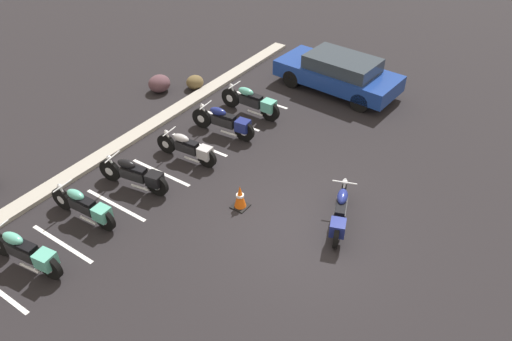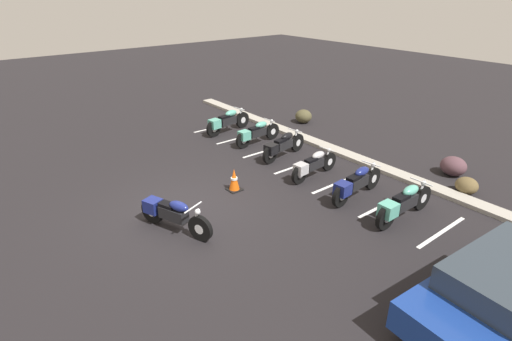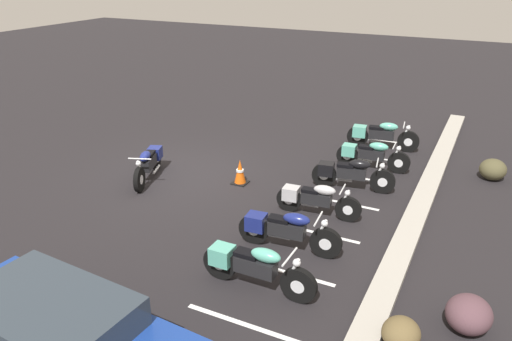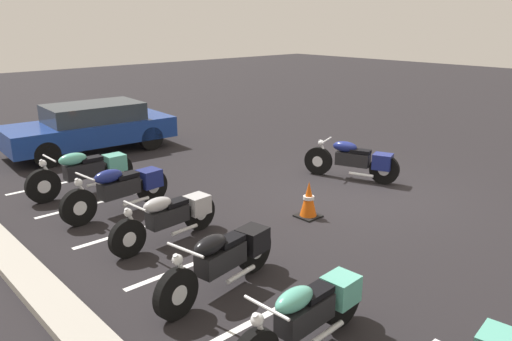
{
  "view_description": "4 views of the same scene",
  "coord_description": "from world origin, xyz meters",
  "px_view_note": "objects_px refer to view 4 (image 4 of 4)",
  "views": [
    {
      "loc": [
        -7.85,
        -4.06,
        8.42
      ],
      "look_at": [
        0.88,
        1.94,
        0.42
      ],
      "focal_mm": 35.0,
      "sensor_mm": 36.0,
      "label": 1
    },
    {
      "loc": [
        8.37,
        -4.2,
        5.43
      ],
      "look_at": [
        0.23,
        2.22,
        0.62
      ],
      "focal_mm": 28.0,
      "sensor_mm": 36.0,
      "label": 2
    },
    {
      "loc": [
        10.56,
        7.52,
        5.56
      ],
      "look_at": [
        0.72,
        2.63,
        0.88
      ],
      "focal_mm": 35.0,
      "sensor_mm": 36.0,
      "label": 3
    },
    {
      "loc": [
        -5.76,
        8.07,
        3.46
      ],
      "look_at": [
        0.89,
        2.05,
        0.71
      ],
      "focal_mm": 35.0,
      "sensor_mm": 36.0,
      "label": 4
    }
  ],
  "objects_px": {
    "parked_bike_5": "(87,170)",
    "traffic_cone": "(309,200)",
    "motorcycle_navy_featured": "(355,160)",
    "parked_bike_3": "(171,216)",
    "parked_bike_1": "(309,313)",
    "parked_bike_4": "(122,188)",
    "car_blue": "(91,127)",
    "parked_bike_2": "(224,258)"
  },
  "relations": [
    {
      "from": "parked_bike_2",
      "to": "parked_bike_5",
      "type": "bearing_deg",
      "value": -103.44
    },
    {
      "from": "motorcycle_navy_featured",
      "to": "parked_bike_1",
      "type": "distance_m",
      "value": 6.17
    },
    {
      "from": "parked_bike_2",
      "to": "car_blue",
      "type": "xyz_separation_m",
      "value": [
        7.98,
        -1.83,
        0.23
      ]
    },
    {
      "from": "parked_bike_3",
      "to": "parked_bike_5",
      "type": "bearing_deg",
      "value": -94.93
    },
    {
      "from": "motorcycle_navy_featured",
      "to": "traffic_cone",
      "type": "bearing_deg",
      "value": 87.16
    },
    {
      "from": "parked_bike_1",
      "to": "parked_bike_4",
      "type": "relative_size",
      "value": 0.95
    },
    {
      "from": "motorcycle_navy_featured",
      "to": "parked_bike_3",
      "type": "height_order",
      "value": "motorcycle_navy_featured"
    },
    {
      "from": "parked_bike_3",
      "to": "traffic_cone",
      "type": "distance_m",
      "value": 2.52
    },
    {
      "from": "parked_bike_3",
      "to": "car_blue",
      "type": "bearing_deg",
      "value": -108.4
    },
    {
      "from": "parked_bike_1",
      "to": "parked_bike_4",
      "type": "xyz_separation_m",
      "value": [
        5.03,
        -0.46,
        0.02
      ]
    },
    {
      "from": "parked_bike_3",
      "to": "parked_bike_5",
      "type": "relative_size",
      "value": 0.9
    },
    {
      "from": "motorcycle_navy_featured",
      "to": "parked_bike_1",
      "type": "bearing_deg",
      "value": 101.67
    },
    {
      "from": "parked_bike_5",
      "to": "car_blue",
      "type": "xyz_separation_m",
      "value": [
        3.08,
        -1.51,
        0.21
      ]
    },
    {
      "from": "car_blue",
      "to": "traffic_cone",
      "type": "height_order",
      "value": "car_blue"
    },
    {
      "from": "car_blue",
      "to": "motorcycle_navy_featured",
      "type": "bearing_deg",
      "value": 121.25
    },
    {
      "from": "parked_bike_2",
      "to": "parked_bike_3",
      "type": "distance_m",
      "value": 1.78
    },
    {
      "from": "motorcycle_navy_featured",
      "to": "parked_bike_5",
      "type": "xyz_separation_m",
      "value": [
        3.19,
        4.77,
        0.02
      ]
    },
    {
      "from": "parked_bike_4",
      "to": "parked_bike_5",
      "type": "bearing_deg",
      "value": -94.35
    },
    {
      "from": "motorcycle_navy_featured",
      "to": "parked_bike_4",
      "type": "xyz_separation_m",
      "value": [
        1.72,
        4.75,
        0.01
      ]
    },
    {
      "from": "motorcycle_navy_featured",
      "to": "parked_bike_4",
      "type": "bearing_deg",
      "value": 49.33
    },
    {
      "from": "motorcycle_navy_featured",
      "to": "parked_bike_2",
      "type": "relative_size",
      "value": 0.96
    },
    {
      "from": "motorcycle_navy_featured",
      "to": "parked_bike_1",
      "type": "xyz_separation_m",
      "value": [
        -3.31,
        5.2,
        -0.02
      ]
    },
    {
      "from": "car_blue",
      "to": "parked_bike_2",
      "type": "bearing_deg",
      "value": 80.85
    },
    {
      "from": "motorcycle_navy_featured",
      "to": "traffic_cone",
      "type": "relative_size",
      "value": 3.06
    },
    {
      "from": "parked_bike_3",
      "to": "parked_bike_4",
      "type": "distance_m",
      "value": 1.68
    },
    {
      "from": "parked_bike_3",
      "to": "traffic_cone",
      "type": "xyz_separation_m",
      "value": [
        -0.82,
        -2.39,
        -0.11
      ]
    },
    {
      "from": "parked_bike_5",
      "to": "parked_bike_3",
      "type": "bearing_deg",
      "value": 89.75
    },
    {
      "from": "parked_bike_5",
      "to": "car_blue",
      "type": "relative_size",
      "value": 0.51
    },
    {
      "from": "motorcycle_navy_featured",
      "to": "car_blue",
      "type": "distance_m",
      "value": 7.06
    },
    {
      "from": "traffic_cone",
      "to": "parked_bike_2",
      "type": "bearing_deg",
      "value": 109.26
    },
    {
      "from": "motorcycle_navy_featured",
      "to": "parked_bike_2",
      "type": "distance_m",
      "value": 5.37
    },
    {
      "from": "parked_bike_4",
      "to": "car_blue",
      "type": "xyz_separation_m",
      "value": [
        4.55,
        -1.49,
        0.22
      ]
    },
    {
      "from": "motorcycle_navy_featured",
      "to": "parked_bike_4",
      "type": "height_order",
      "value": "parked_bike_4"
    },
    {
      "from": "parked_bike_2",
      "to": "traffic_cone",
      "type": "height_order",
      "value": "parked_bike_2"
    },
    {
      "from": "motorcycle_navy_featured",
      "to": "car_blue",
      "type": "height_order",
      "value": "car_blue"
    },
    {
      "from": "parked_bike_1",
      "to": "parked_bike_5",
      "type": "relative_size",
      "value": 0.93
    },
    {
      "from": "parked_bike_5",
      "to": "car_blue",
      "type": "distance_m",
      "value": 3.43
    },
    {
      "from": "motorcycle_navy_featured",
      "to": "parked_bike_3",
      "type": "xyz_separation_m",
      "value": [
        0.04,
        4.78,
        -0.03
      ]
    },
    {
      "from": "parked_bike_2",
      "to": "motorcycle_navy_featured",
      "type": "bearing_deg",
      "value": -171.02
    },
    {
      "from": "motorcycle_navy_featured",
      "to": "parked_bike_1",
      "type": "relative_size",
      "value": 0.99
    },
    {
      "from": "parked_bike_4",
      "to": "parked_bike_2",
      "type": "bearing_deg",
      "value": 79.26
    },
    {
      "from": "parked_bike_5",
      "to": "traffic_cone",
      "type": "bearing_deg",
      "value": 120.93
    }
  ]
}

